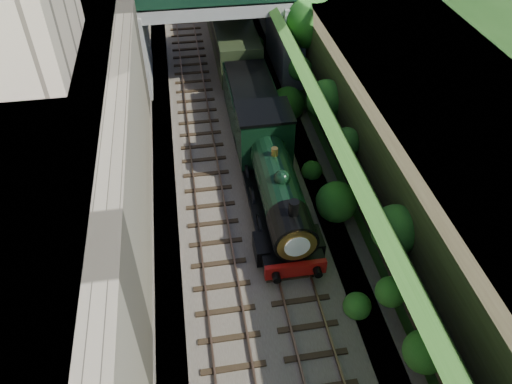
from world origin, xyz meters
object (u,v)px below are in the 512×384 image
tree (312,21)px  locomotive (274,180)px  tender (251,106)px  road_bridge (231,19)px

tree → locomotive: 13.25m
tree → locomotive: tree is taller
locomotive → tender: (-0.00, 7.36, -0.27)m
road_bridge → locomotive: road_bridge is taller
tree → road_bridge: bearing=152.6°
tender → tree: bearing=45.0°
locomotive → tender: bearing=90.0°
road_bridge → tree: (4.97, -2.57, 0.57)m
locomotive → tender: 7.37m
road_bridge → tree: size_ratio=2.42×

